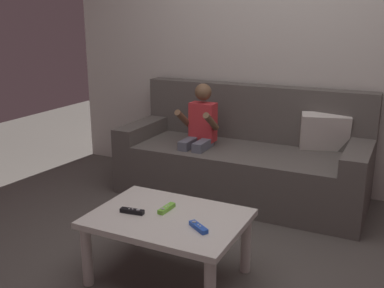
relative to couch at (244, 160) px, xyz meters
name	(u,v)px	position (x,y,z in m)	size (l,w,h in m)	color
ground_plane	(206,276)	(0.24, -1.29, -0.31)	(8.47, 8.47, 0.00)	#4C4742
wall_back	(291,43)	(0.24, 0.39, 0.94)	(4.23, 0.05, 2.50)	beige
couch	(244,160)	(0.00, 0.00, 0.00)	(2.01, 0.80, 0.90)	#56514C
person_seated_on_couch	(199,133)	(-0.34, -0.18, 0.23)	(0.30, 0.37, 0.94)	slate
coffee_table	(168,225)	(0.05, -1.40, 0.02)	(0.85, 0.62, 0.39)	beige
game_remote_lime_near_edge	(167,208)	(0.01, -1.34, 0.10)	(0.04, 0.14, 0.03)	#72C638
game_remote_black_center	(132,211)	(-0.15, -1.46, 0.10)	(0.14, 0.05, 0.03)	black
game_remote_blue_far_corner	(198,227)	(0.27, -1.47, 0.10)	(0.14, 0.11, 0.03)	blue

